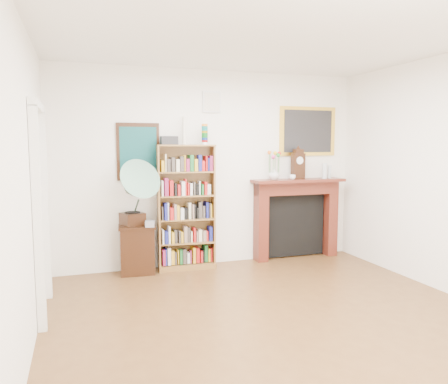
% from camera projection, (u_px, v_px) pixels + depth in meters
% --- Properties ---
extents(room, '(4.51, 5.01, 2.81)m').
position_uv_depth(room, '(291.00, 183.00, 3.97)').
color(room, '#56351A').
rests_on(room, ground).
extents(door_casing, '(0.08, 1.02, 2.17)m').
position_uv_depth(door_casing, '(41.00, 193.00, 4.42)').
color(door_casing, white).
rests_on(door_casing, left_wall).
extents(teal_poster, '(0.58, 0.04, 0.78)m').
position_uv_depth(teal_poster, '(138.00, 152.00, 5.95)').
color(teal_poster, black).
rests_on(teal_poster, back_wall).
extents(small_picture, '(0.26, 0.04, 0.30)m').
position_uv_depth(small_picture, '(212.00, 102.00, 6.20)').
color(small_picture, white).
rests_on(small_picture, back_wall).
extents(gilt_painting, '(0.95, 0.04, 0.75)m').
position_uv_depth(gilt_painting, '(308.00, 131.00, 6.74)').
color(gilt_painting, gold).
rests_on(gilt_painting, back_wall).
extents(bookshelf, '(0.83, 0.36, 2.01)m').
position_uv_depth(bookshelf, '(186.00, 200.00, 6.09)').
color(bookshelf, brown).
rests_on(bookshelf, floor).
extents(side_cabinet, '(0.52, 0.40, 0.66)m').
position_uv_depth(side_cabinet, '(137.00, 250.00, 5.91)').
color(side_cabinet, black).
rests_on(side_cabinet, floor).
extents(fireplace, '(1.45, 0.34, 1.23)m').
position_uv_depth(fireplace, '(296.00, 211.00, 6.72)').
color(fireplace, '#491911').
rests_on(fireplace, floor).
extents(gramophone, '(0.74, 0.82, 0.90)m').
position_uv_depth(gramophone, '(133.00, 189.00, 5.70)').
color(gramophone, black).
rests_on(gramophone, side_cabinet).
extents(cd_stack, '(0.14, 0.14, 0.08)m').
position_uv_depth(cd_stack, '(150.00, 224.00, 5.77)').
color(cd_stack, '#AEADB9').
rests_on(cd_stack, side_cabinet).
extents(mantel_clock, '(0.20, 0.12, 0.45)m').
position_uv_depth(mantel_clock, '(298.00, 165.00, 6.61)').
color(mantel_clock, black).
rests_on(mantel_clock, fireplace).
extents(flower_vase, '(0.20, 0.20, 0.17)m').
position_uv_depth(flower_vase, '(274.00, 174.00, 6.47)').
color(flower_vase, silver).
rests_on(flower_vase, fireplace).
extents(teacup, '(0.10, 0.10, 0.07)m').
position_uv_depth(teacup, '(292.00, 177.00, 6.53)').
color(teacup, white).
rests_on(teacup, fireplace).
extents(bottle_left, '(0.07, 0.07, 0.24)m').
position_uv_depth(bottle_left, '(325.00, 171.00, 6.70)').
color(bottle_left, silver).
rests_on(bottle_left, fireplace).
extents(bottle_right, '(0.06, 0.06, 0.20)m').
position_uv_depth(bottle_right, '(329.00, 172.00, 6.79)').
color(bottle_right, silver).
rests_on(bottle_right, fireplace).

